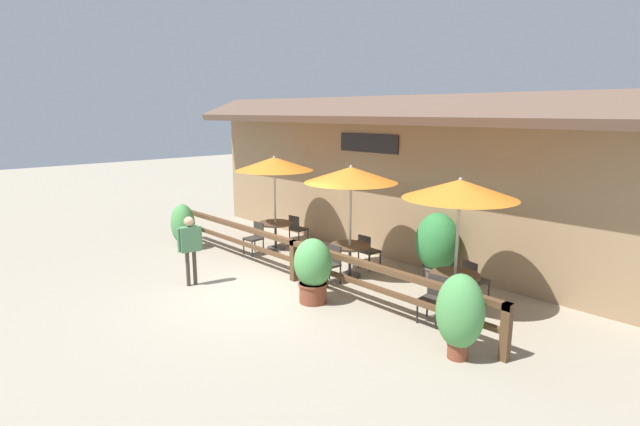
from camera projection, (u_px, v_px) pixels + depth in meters
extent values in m
plane|color=#9E937F|center=(257.00, 291.00, 10.81)|extent=(60.00, 60.00, 0.00)
cube|color=#997A56|center=(384.00, 189.00, 13.24)|extent=(14.00, 0.40, 3.60)
cube|color=brown|center=(372.00, 109.00, 12.45)|extent=(14.28, 1.48, 0.70)
cube|color=black|center=(368.00, 143.00, 13.13)|extent=(1.99, 0.04, 0.48)
cube|color=brown|center=(294.00, 243.00, 11.33)|extent=(10.40, 0.14, 0.11)
cube|color=brown|center=(294.00, 261.00, 11.41)|extent=(10.40, 0.10, 0.09)
cube|color=brown|center=(185.00, 224.00, 15.10)|extent=(0.14, 0.14, 0.95)
cube|color=brown|center=(294.00, 261.00, 11.41)|extent=(0.14, 0.14, 0.95)
cube|color=brown|center=(506.00, 332.00, 7.72)|extent=(0.14, 0.14, 0.95)
cylinder|color=#B7B2A8|center=(275.00, 209.00, 13.95)|extent=(0.06, 0.06, 2.29)
cone|color=orange|center=(274.00, 164.00, 13.69)|extent=(2.15, 2.15, 0.36)
sphere|color=#B2ADA3|center=(274.00, 157.00, 13.65)|extent=(0.07, 0.07, 0.07)
cylinder|color=#4C3826|center=(275.00, 223.00, 14.03)|extent=(0.95, 0.95, 0.05)
cylinder|color=#333333|center=(276.00, 236.00, 14.10)|extent=(0.07, 0.07, 0.71)
cylinder|color=#333333|center=(276.00, 248.00, 14.17)|extent=(0.52, 0.52, 0.03)
cube|color=#332D28|center=(253.00, 239.00, 13.51)|extent=(0.44, 0.44, 0.05)
cube|color=#332D28|center=(259.00, 229.00, 13.60)|extent=(0.40, 0.05, 0.40)
cylinder|color=#2D2D2D|center=(244.00, 247.00, 13.56)|extent=(0.04, 0.04, 0.42)
cylinder|color=#2D2D2D|center=(252.00, 250.00, 13.29)|extent=(0.04, 0.04, 0.42)
cylinder|color=#2D2D2D|center=(255.00, 244.00, 13.82)|extent=(0.04, 0.04, 0.42)
cylinder|color=#2D2D2D|center=(263.00, 247.00, 13.56)|extent=(0.04, 0.04, 0.42)
cube|color=#332D28|center=(299.00, 229.00, 14.58)|extent=(0.45, 0.45, 0.05)
cube|color=#332D28|center=(294.00, 223.00, 14.39)|extent=(0.40, 0.07, 0.40)
cylinder|color=#2D2D2D|center=(308.00, 237.00, 14.64)|extent=(0.04, 0.04, 0.42)
cylinder|color=#2D2D2D|center=(299.00, 235.00, 14.89)|extent=(0.04, 0.04, 0.42)
cylinder|color=#2D2D2D|center=(299.00, 239.00, 14.36)|extent=(0.04, 0.04, 0.42)
cylinder|color=#2D2D2D|center=(290.00, 237.00, 14.61)|extent=(0.04, 0.04, 0.42)
cylinder|color=#B7B2A8|center=(350.00, 229.00, 11.61)|extent=(0.06, 0.06, 2.29)
cone|color=orange|center=(351.00, 175.00, 11.36)|extent=(2.15, 2.15, 0.36)
sphere|color=#B2ADA3|center=(351.00, 167.00, 11.32)|extent=(0.07, 0.07, 0.07)
cylinder|color=#4C3826|center=(350.00, 246.00, 11.70)|extent=(0.95, 0.95, 0.05)
cylinder|color=#333333|center=(350.00, 261.00, 11.77)|extent=(0.07, 0.07, 0.71)
cylinder|color=#333333|center=(350.00, 275.00, 11.84)|extent=(0.52, 0.52, 0.03)
cube|color=#332D28|center=(329.00, 265.00, 11.21)|extent=(0.44, 0.44, 0.05)
cube|color=#332D28|center=(335.00, 254.00, 11.28)|extent=(0.40, 0.06, 0.40)
cylinder|color=#2D2D2D|center=(317.00, 274.00, 11.28)|extent=(0.04, 0.04, 0.42)
cylinder|color=#2D2D2D|center=(328.00, 279.00, 10.99)|extent=(0.04, 0.04, 0.42)
cylinder|color=#2D2D2D|center=(329.00, 271.00, 11.52)|extent=(0.04, 0.04, 0.42)
cylinder|color=#2D2D2D|center=(340.00, 275.00, 11.23)|extent=(0.04, 0.04, 0.42)
cube|color=#332D28|center=(369.00, 251.00, 12.30)|extent=(0.44, 0.44, 0.05)
cube|color=#332D28|center=(364.00, 244.00, 12.13)|extent=(0.40, 0.05, 0.40)
cylinder|color=#2D2D2D|center=(380.00, 261.00, 12.32)|extent=(0.04, 0.04, 0.42)
cylinder|color=#2D2D2D|center=(369.00, 257.00, 12.60)|extent=(0.04, 0.04, 0.42)
cylinder|color=#2D2D2D|center=(370.00, 264.00, 12.08)|extent=(0.04, 0.04, 0.42)
cylinder|color=#2D2D2D|center=(358.00, 260.00, 12.36)|extent=(0.04, 0.04, 0.42)
cylinder|color=#B7B2A8|center=(456.00, 255.00, 9.53)|extent=(0.06, 0.06, 2.29)
cone|color=orange|center=(460.00, 189.00, 9.28)|extent=(2.15, 2.15, 0.36)
sphere|color=#B2ADA3|center=(461.00, 179.00, 9.24)|extent=(0.07, 0.07, 0.07)
cylinder|color=#4C3826|center=(455.00, 275.00, 9.62)|extent=(0.95, 0.95, 0.05)
cylinder|color=#333333|center=(454.00, 294.00, 9.69)|extent=(0.07, 0.07, 0.71)
cylinder|color=#333333|center=(453.00, 310.00, 9.76)|extent=(0.52, 0.52, 0.03)
cube|color=#332D28|center=(432.00, 300.00, 9.13)|extent=(0.47, 0.47, 0.05)
cube|color=#332D28|center=(438.00, 286.00, 9.23)|extent=(0.40, 0.08, 0.40)
cylinder|color=#2D2D2D|center=(417.00, 312.00, 9.16)|extent=(0.04, 0.04, 0.42)
cylinder|color=#2D2D2D|center=(436.00, 318.00, 8.92)|extent=(0.04, 0.04, 0.42)
cylinder|color=#2D2D2D|center=(427.00, 306.00, 9.44)|extent=(0.04, 0.04, 0.42)
cylinder|color=#2D2D2D|center=(446.00, 311.00, 9.20)|extent=(0.04, 0.04, 0.42)
cube|color=#332D28|center=(476.00, 280.00, 10.19)|extent=(0.51, 0.51, 0.05)
cube|color=#332D28|center=(469.00, 271.00, 10.06)|extent=(0.40, 0.13, 0.40)
cylinder|color=#2D2D2D|center=(489.00, 292.00, 10.17)|extent=(0.04, 0.04, 0.42)
cylinder|color=#2D2D2D|center=(475.00, 287.00, 10.49)|extent=(0.04, 0.04, 0.42)
cylinder|color=#2D2D2D|center=(475.00, 296.00, 9.99)|extent=(0.04, 0.04, 0.42)
cylinder|color=#2D2D2D|center=(461.00, 290.00, 10.31)|extent=(0.04, 0.04, 0.42)
cylinder|color=brown|center=(313.00, 292.00, 10.17)|extent=(0.56, 0.56, 0.41)
cylinder|color=brown|center=(313.00, 284.00, 10.13)|extent=(0.60, 0.60, 0.04)
ellipsoid|color=#4C934C|center=(313.00, 263.00, 10.04)|extent=(0.82, 0.74, 1.00)
cylinder|color=#B7AD99|center=(184.00, 245.00, 14.13)|extent=(0.35, 0.35, 0.22)
cylinder|color=#B7AD99|center=(184.00, 242.00, 14.11)|extent=(0.38, 0.38, 0.04)
ellipsoid|color=#4C934C|center=(183.00, 224.00, 14.01)|extent=(0.72, 0.65, 1.15)
cylinder|color=brown|center=(458.00, 350.00, 7.87)|extent=(0.33, 0.33, 0.27)
cylinder|color=brown|center=(458.00, 343.00, 7.85)|extent=(0.35, 0.35, 0.04)
ellipsoid|color=#4C934C|center=(460.00, 311.00, 7.74)|extent=(0.77, 0.69, 1.21)
cylinder|color=#564C47|center=(436.00, 272.00, 11.59)|extent=(0.58, 0.58, 0.30)
cylinder|color=#564C47|center=(436.00, 267.00, 11.57)|extent=(0.63, 0.63, 0.04)
ellipsoid|color=#338442|center=(437.00, 242.00, 11.45)|extent=(1.02, 0.92, 1.37)
cylinder|color=#42382D|center=(188.00, 269.00, 11.08)|extent=(0.09, 0.09, 0.79)
cylinder|color=#42382D|center=(195.00, 268.00, 11.15)|extent=(0.09, 0.09, 0.79)
cube|color=#4C7F56|center=(190.00, 239.00, 10.98)|extent=(0.27, 0.46, 0.56)
cylinder|color=#4C7F56|center=(179.00, 240.00, 10.85)|extent=(0.07, 0.07, 0.53)
cylinder|color=#4C7F56|center=(201.00, 238.00, 11.10)|extent=(0.07, 0.07, 0.53)
sphere|color=tan|center=(189.00, 221.00, 10.90)|extent=(0.21, 0.21, 0.21)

